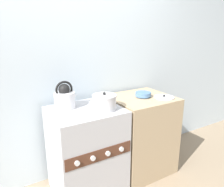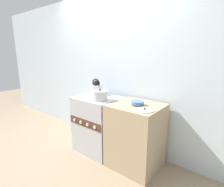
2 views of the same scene
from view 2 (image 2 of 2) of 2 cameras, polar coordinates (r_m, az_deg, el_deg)
The scene contains 8 objects.
ground_plane at distance 2.86m, azimuth -8.48°, elevation -19.58°, with size 12.00×12.00×0.00m, color gray.
wall_back at distance 2.91m, azimuth 0.55°, elevation 7.51°, with size 7.00×0.06×2.50m.
stove at distance 2.82m, azimuth -4.55°, elevation -9.82°, with size 0.66×0.58×0.87m.
counter at distance 2.47m, azimuth 7.75°, elevation -13.45°, with size 0.65×0.61×0.88m.
kettle at distance 2.85m, azimuth -5.17°, elevation 1.70°, with size 0.23×0.19×0.26m.
cooking_pot at distance 2.50m, azimuth -3.87°, elevation -0.62°, with size 0.22×0.22×0.17m.
enamel_bowl at distance 2.28m, azimuth 8.30°, elevation -3.00°, with size 0.17×0.17×0.05m.
loose_pot_lid at distance 2.10m, azimuth 10.62°, elevation -5.29°, with size 0.22×0.22×0.03m.
Camera 2 is at (1.80, -1.60, 1.54)m, focal length 28.00 mm.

